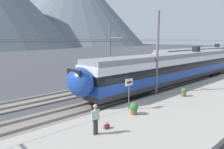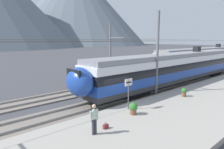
{
  "view_description": "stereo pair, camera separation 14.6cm",
  "coord_description": "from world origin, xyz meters",
  "px_view_note": "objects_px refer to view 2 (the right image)",
  "views": [
    {
      "loc": [
        -10.73,
        -11.68,
        5.44
      ],
      "look_at": [
        2.25,
        2.6,
        2.12
      ],
      "focal_mm": 32.56,
      "sensor_mm": 36.0,
      "label": 1
    },
    {
      "loc": [
        -10.62,
        -11.78,
        5.44
      ],
      "look_at": [
        2.25,
        2.6,
        2.12
      ],
      "focal_mm": 32.56,
      "sensor_mm": 36.0,
      "label": 2
    }
  ],
  "objects_px": {
    "catenary_mast_mid": "(156,54)",
    "passenger_walking": "(94,118)",
    "handbag_beside_passenger": "(106,126)",
    "potted_plant_platform_edge": "(133,108)",
    "potted_plant_by_shelter": "(184,92)",
    "train_far_track": "(206,56)",
    "train_near_platform": "(177,67)",
    "platform_sign": "(129,87)",
    "catenary_mast_far_side": "(111,51)"
  },
  "relations": [
    {
      "from": "catenary_mast_mid",
      "to": "passenger_walking",
      "type": "distance_m",
      "value": 10.64
    },
    {
      "from": "catenary_mast_mid",
      "to": "handbag_beside_passenger",
      "type": "distance_m",
      "value": 10.03
    },
    {
      "from": "potted_plant_platform_edge",
      "to": "potted_plant_by_shelter",
      "type": "xyz_separation_m",
      "value": [
        6.69,
        -0.03,
        -0.04
      ]
    },
    {
      "from": "handbag_beside_passenger",
      "to": "potted_plant_by_shelter",
      "type": "bearing_deg",
      "value": 2.56
    },
    {
      "from": "train_far_track",
      "to": "potted_plant_platform_edge",
      "type": "distance_m",
      "value": 32.11
    },
    {
      "from": "train_far_track",
      "to": "catenary_mast_mid",
      "type": "relative_size",
      "value": 0.83
    },
    {
      "from": "train_near_platform",
      "to": "catenary_mast_mid",
      "type": "relative_size",
      "value": 0.71
    },
    {
      "from": "platform_sign",
      "to": "passenger_walking",
      "type": "bearing_deg",
      "value": -160.15
    },
    {
      "from": "train_far_track",
      "to": "potted_plant_by_shelter",
      "type": "bearing_deg",
      "value": -160.29
    },
    {
      "from": "train_near_platform",
      "to": "potted_plant_platform_edge",
      "type": "bearing_deg",
      "value": -162.0
    },
    {
      "from": "catenary_mast_mid",
      "to": "handbag_beside_passenger",
      "type": "xyz_separation_m",
      "value": [
        -8.84,
        -3.05,
        -3.62
      ]
    },
    {
      "from": "platform_sign",
      "to": "passenger_walking",
      "type": "distance_m",
      "value": 4.57
    },
    {
      "from": "catenary_mast_mid",
      "to": "platform_sign",
      "type": "distance_m",
      "value": 6.12
    },
    {
      "from": "train_near_platform",
      "to": "handbag_beside_passenger",
      "type": "xyz_separation_m",
      "value": [
        -14.98,
        -4.4,
        -1.71
      ]
    },
    {
      "from": "train_near_platform",
      "to": "platform_sign",
      "type": "xyz_separation_m",
      "value": [
        -11.65,
        -3.01,
        -0.16
      ]
    },
    {
      "from": "passenger_walking",
      "to": "potted_plant_platform_edge",
      "type": "xyz_separation_m",
      "value": [
        3.76,
        0.6,
        -0.47
      ]
    },
    {
      "from": "catenary_mast_mid",
      "to": "platform_sign",
      "type": "height_order",
      "value": "catenary_mast_mid"
    },
    {
      "from": "catenary_mast_mid",
      "to": "catenary_mast_far_side",
      "type": "relative_size",
      "value": 1.0
    },
    {
      "from": "train_near_platform",
      "to": "catenary_mast_mid",
      "type": "height_order",
      "value": "catenary_mast_mid"
    },
    {
      "from": "train_far_track",
      "to": "handbag_beside_passenger",
      "type": "bearing_deg",
      "value": -164.92
    },
    {
      "from": "train_far_track",
      "to": "handbag_beside_passenger",
      "type": "distance_m",
      "value": 34.99
    },
    {
      "from": "potted_plant_platform_edge",
      "to": "potted_plant_by_shelter",
      "type": "bearing_deg",
      "value": -0.27
    },
    {
      "from": "catenary_mast_far_side",
      "to": "potted_plant_by_shelter",
      "type": "bearing_deg",
      "value": -94.52
    },
    {
      "from": "handbag_beside_passenger",
      "to": "potted_plant_by_shelter",
      "type": "relative_size",
      "value": 0.48
    },
    {
      "from": "catenary_mast_mid",
      "to": "passenger_walking",
      "type": "height_order",
      "value": "catenary_mast_mid"
    },
    {
      "from": "handbag_beside_passenger",
      "to": "catenary_mast_mid",
      "type": "bearing_deg",
      "value": 19.03
    },
    {
      "from": "catenary_mast_far_side",
      "to": "passenger_walking",
      "type": "relative_size",
      "value": 24.21
    },
    {
      "from": "train_near_platform",
      "to": "platform_sign",
      "type": "bearing_deg",
      "value": -165.52
    },
    {
      "from": "catenary_mast_mid",
      "to": "passenger_walking",
      "type": "relative_size",
      "value": 24.21
    },
    {
      "from": "platform_sign",
      "to": "handbag_beside_passenger",
      "type": "relative_size",
      "value": 6.1
    },
    {
      "from": "train_far_track",
      "to": "catenary_mast_mid",
      "type": "xyz_separation_m",
      "value": [
        -24.9,
        -6.05,
        1.9
      ]
    },
    {
      "from": "catenary_mast_far_side",
      "to": "passenger_walking",
      "type": "distance_m",
      "value": 16.24
    },
    {
      "from": "train_near_platform",
      "to": "catenary_mast_far_side",
      "type": "distance_m",
      "value": 8.39
    },
    {
      "from": "handbag_beside_passenger",
      "to": "potted_plant_platform_edge",
      "type": "bearing_deg",
      "value": 9.14
    },
    {
      "from": "catenary_mast_mid",
      "to": "catenary_mast_far_side",
      "type": "bearing_deg",
      "value": 79.25
    },
    {
      "from": "catenary_mast_far_side",
      "to": "platform_sign",
      "type": "bearing_deg",
      "value": -125.71
    },
    {
      "from": "platform_sign",
      "to": "passenger_walking",
      "type": "height_order",
      "value": "platform_sign"
    },
    {
      "from": "catenary_mast_mid",
      "to": "platform_sign",
      "type": "relative_size",
      "value": 17.97
    },
    {
      "from": "passenger_walking",
      "to": "potted_plant_by_shelter",
      "type": "xyz_separation_m",
      "value": [
        10.46,
        0.57,
        -0.51
      ]
    },
    {
      "from": "catenary_mast_far_side",
      "to": "handbag_beside_passenger",
      "type": "distance_m",
      "value": 15.67
    },
    {
      "from": "platform_sign",
      "to": "handbag_beside_passenger",
      "type": "bearing_deg",
      "value": -157.33
    },
    {
      "from": "platform_sign",
      "to": "handbag_beside_passenger",
      "type": "xyz_separation_m",
      "value": [
        -3.33,
        -1.39,
        -1.54
      ]
    },
    {
      "from": "catenary_mast_far_side",
      "to": "handbag_beside_passenger",
      "type": "height_order",
      "value": "catenary_mast_far_side"
    },
    {
      "from": "train_far_track",
      "to": "catenary_mast_far_side",
      "type": "height_order",
      "value": "catenary_mast_far_side"
    },
    {
      "from": "catenary_mast_far_side",
      "to": "train_near_platform",
      "type": "bearing_deg",
      "value": -56.05
    },
    {
      "from": "train_near_platform",
      "to": "potted_plant_platform_edge",
      "type": "distance_m",
      "value": 12.83
    },
    {
      "from": "train_near_platform",
      "to": "catenary_mast_far_side",
      "type": "relative_size",
      "value": 0.71
    },
    {
      "from": "catenary_mast_mid",
      "to": "potted_plant_by_shelter",
      "type": "xyz_separation_m",
      "value": [
        0.7,
        -2.62,
        -3.31
      ]
    },
    {
      "from": "handbag_beside_passenger",
      "to": "potted_plant_by_shelter",
      "type": "distance_m",
      "value": 9.56
    },
    {
      "from": "passenger_walking",
      "to": "potted_plant_platform_edge",
      "type": "relative_size",
      "value": 2.02
    }
  ]
}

